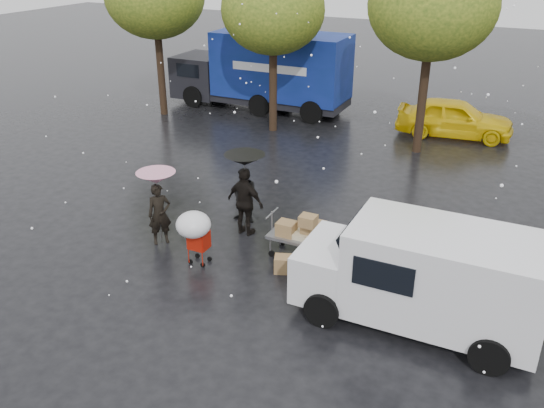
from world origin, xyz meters
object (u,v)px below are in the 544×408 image
at_px(yellow_taxi, 454,118).
at_px(shopping_cart, 194,227).
at_px(person_pink, 160,214).
at_px(person_black, 245,202).
at_px(vendor_cart, 302,231).
at_px(white_van, 425,275).
at_px(blue_truck, 264,71).

bearing_deg(yellow_taxi, shopping_cart, 156.26).
bearing_deg(yellow_taxi, person_pink, 149.54).
distance_m(person_black, shopping_cart, 2.04).
bearing_deg(vendor_cart, person_black, 165.09).
bearing_deg(white_van, shopping_cart, -179.10).
height_order(shopping_cart, yellow_taxi, yellow_taxi).
distance_m(vendor_cart, yellow_taxi, 11.61).
relative_size(white_van, blue_truck, 0.59).
bearing_deg(shopping_cart, vendor_cart, 35.09).
bearing_deg(shopping_cart, person_pink, 157.74).
relative_size(person_pink, shopping_cart, 1.13).
bearing_deg(white_van, person_black, 159.53).
distance_m(white_van, yellow_taxi, 13.02).
relative_size(person_pink, person_black, 0.88).
xyz_separation_m(person_black, white_van, (5.16, -1.92, 0.21)).
distance_m(person_pink, yellow_taxi, 13.51).
xyz_separation_m(shopping_cart, yellow_taxi, (3.89, 13.00, -0.29)).
relative_size(blue_truck, yellow_taxi, 1.84).
height_order(person_black, white_van, white_van).
distance_m(white_van, blue_truck, 16.72).
relative_size(vendor_cart, shopping_cart, 1.04).
distance_m(vendor_cart, blue_truck, 13.70).
height_order(person_pink, vendor_cart, person_pink).
bearing_deg(person_black, person_pink, 46.26).
xyz_separation_m(shopping_cart, white_van, (5.47, 0.09, 0.10)).
height_order(shopping_cart, blue_truck, blue_truck).
xyz_separation_m(shopping_cart, blue_truck, (-4.74, 13.31, 0.69)).
xyz_separation_m(person_pink, blue_truck, (-3.27, 12.71, 0.93)).
bearing_deg(shopping_cart, blue_truck, 109.60).
height_order(shopping_cart, white_van, white_van).
relative_size(white_van, yellow_taxi, 1.09).
distance_m(person_black, vendor_cart, 1.93).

